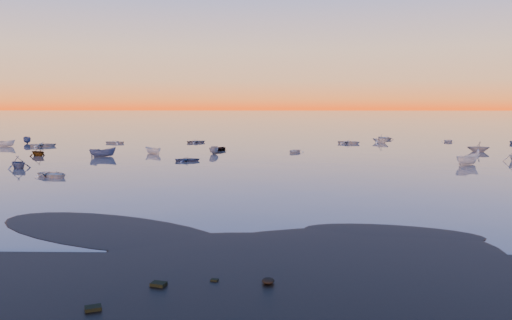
# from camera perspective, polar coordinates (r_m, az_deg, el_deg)

# --- Properties ---
(ground) EXTENTS (600.00, 600.00, 0.00)m
(ground) POSITION_cam_1_polar(r_m,az_deg,el_deg) (129.65, 0.47, 3.11)
(ground) COLOR #625852
(ground) RESTS_ON ground
(mud_lobes) EXTENTS (140.00, 6.00, 0.07)m
(mud_lobes) POSITION_cam_1_polar(r_m,az_deg,el_deg) (29.60, -1.91, -9.51)
(mud_lobes) COLOR black
(mud_lobes) RESTS_ON ground
(moored_fleet) EXTENTS (124.00, 58.00, 1.20)m
(moored_fleet) POSITION_cam_1_polar(r_m,az_deg,el_deg) (82.80, 0.08, 1.02)
(moored_fleet) COLOR silver
(moored_fleet) RESTS_ON ground
(boat_near_left) EXTENTS (3.26, 4.23, 0.98)m
(boat_near_left) POSITION_cam_1_polar(r_m,az_deg,el_deg) (59.15, -22.16, -1.80)
(boat_near_left) COLOR silver
(boat_near_left) RESTS_ON ground
(boat_near_center) EXTENTS (3.66, 4.39, 1.42)m
(boat_near_center) POSITION_cam_1_polar(r_m,az_deg,el_deg) (70.57, 23.02, -0.52)
(boat_near_center) COLOR silver
(boat_near_center) RESTS_ON ground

